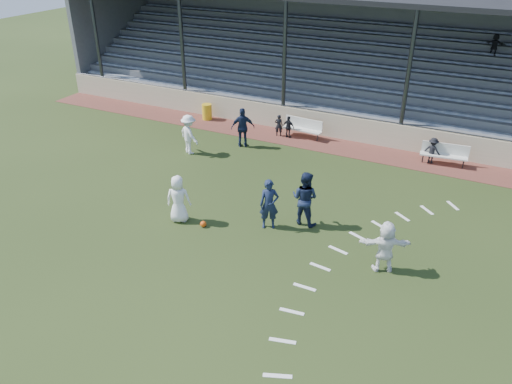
# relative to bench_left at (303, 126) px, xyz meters

# --- Properties ---
(ground) EXTENTS (90.00, 90.00, 0.00)m
(ground) POSITION_rel_bench_left_xyz_m (1.55, -10.87, -0.58)
(ground) COLOR #273616
(ground) RESTS_ON ground
(cinder_track) EXTENTS (34.00, 2.00, 0.02)m
(cinder_track) POSITION_rel_bench_left_xyz_m (1.55, -0.37, -0.57)
(cinder_track) COLOR brown
(cinder_track) RESTS_ON ground
(retaining_wall) EXTENTS (34.00, 0.18, 1.20)m
(retaining_wall) POSITION_rel_bench_left_xyz_m (1.55, 0.68, 0.02)
(retaining_wall) COLOR beige
(retaining_wall) RESTS_ON ground
(bench_left) EXTENTS (2.03, 0.61, 0.95)m
(bench_left) POSITION_rel_bench_left_xyz_m (0.00, 0.00, 0.00)
(bench_left) COLOR silver
(bench_left) RESTS_ON cinder_track
(bench_right) EXTENTS (2.03, 0.66, 0.95)m
(bench_right) POSITION_rel_bench_left_xyz_m (6.75, -0.19, 0.00)
(bench_right) COLOR silver
(bench_right) RESTS_ON cinder_track
(trash_bin) EXTENTS (0.53, 0.53, 0.85)m
(trash_bin) POSITION_rel_bench_left_xyz_m (-5.62, 0.06, -0.14)
(trash_bin) COLOR gold
(trash_bin) RESTS_ON cinder_track
(football) EXTENTS (0.22, 0.22, 0.22)m
(football) POSITION_rel_bench_left_xyz_m (-0.04, -9.36, -0.47)
(football) COLOR #E54D0D
(football) RESTS_ON ground
(player_white_lead) EXTENTS (1.01, 0.85, 1.76)m
(player_white_lead) POSITION_rel_bench_left_xyz_m (-1.02, -9.36, 0.30)
(player_white_lead) COLOR white
(player_white_lead) RESTS_ON ground
(player_navy_lead) EXTENTS (0.79, 0.70, 1.83)m
(player_navy_lead) POSITION_rel_bench_left_xyz_m (2.04, -8.33, 0.33)
(player_navy_lead) COLOR #151F3B
(player_navy_lead) RESTS_ON ground
(player_navy_mid) EXTENTS (1.03, 0.83, 2.00)m
(player_navy_mid) POSITION_rel_bench_left_xyz_m (3.04, -7.53, 0.42)
(player_navy_mid) COLOR #151F3B
(player_navy_mid) RESTS_ON ground
(player_white_wing) EXTENTS (1.37, 1.11, 1.84)m
(player_white_wing) POSITION_rel_bench_left_xyz_m (-3.98, -4.14, 0.34)
(player_white_wing) COLOR white
(player_white_wing) RESTS_ON ground
(player_navy_wing) EXTENTS (1.19, 0.97, 1.89)m
(player_navy_wing) POSITION_rel_bench_left_xyz_m (-2.15, -2.32, 0.36)
(player_navy_wing) COLOR #151F3B
(player_navy_wing) RESTS_ON ground
(player_white_back) EXTENTS (1.65, 1.07, 1.70)m
(player_white_back) POSITION_rel_bench_left_xyz_m (6.23, -8.99, 0.27)
(player_white_back) COLOR white
(player_white_back) RESTS_ON ground
(sub_left_near) EXTENTS (0.46, 0.38, 1.10)m
(sub_left_near) POSITION_rel_bench_left_xyz_m (-1.16, -0.38, -0.01)
(sub_left_near) COLOR black
(sub_left_near) RESTS_ON cinder_track
(sub_left_far) EXTENTS (0.68, 0.36, 1.11)m
(sub_left_far) POSITION_rel_bench_left_xyz_m (-0.61, -0.40, -0.01)
(sub_left_far) COLOR black
(sub_left_far) RESTS_ON cinder_track
(sub_right) EXTENTS (0.84, 0.60, 1.18)m
(sub_right) POSITION_rel_bench_left_xyz_m (6.24, -0.29, 0.02)
(sub_right) COLOR black
(sub_right) RESTS_ON cinder_track
(grandstand) EXTENTS (34.60, 9.00, 6.61)m
(grandstand) POSITION_rel_bench_left_xyz_m (1.56, 5.39, 1.62)
(grandstand) COLOR slate
(grandstand) RESTS_ON ground
(penalty_arc) EXTENTS (3.89, 14.63, 0.01)m
(penalty_arc) POSITION_rel_bench_left_xyz_m (5.67, -10.87, -0.58)
(penalty_arc) COLOR white
(penalty_arc) RESTS_ON ground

